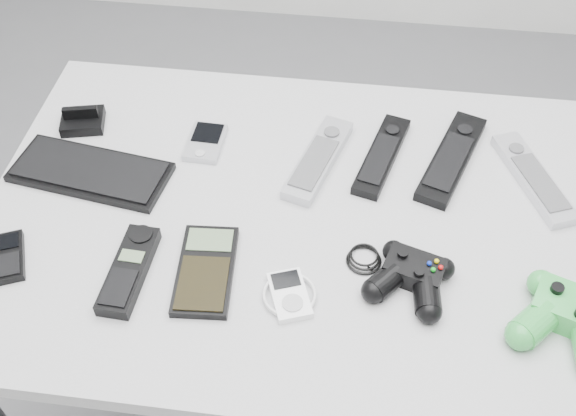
# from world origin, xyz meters

# --- Properties ---
(floor) EXTENTS (3.50, 3.50, 0.00)m
(floor) POSITION_xyz_m (0.00, 0.00, 0.00)
(floor) COLOR slate
(floor) RESTS_ON ground
(desk) EXTENTS (1.16, 0.74, 0.77)m
(desk) POSITION_xyz_m (-0.04, -0.09, 0.71)
(desk) COLOR #A1A1A3
(desk) RESTS_ON floor
(pda_keyboard) EXTENTS (0.29, 0.16, 0.02)m
(pda_keyboard) POSITION_xyz_m (-0.46, -0.05, 0.78)
(pda_keyboard) COLOR black
(pda_keyboard) RESTS_ON desk
(dock_bracket) EXTENTS (0.09, 0.09, 0.04)m
(dock_bracket) POSITION_xyz_m (-0.52, 0.08, 0.80)
(dock_bracket) COLOR black
(dock_bracket) RESTS_ON desk
(pda) EXTENTS (0.07, 0.10, 0.02)m
(pda) POSITION_xyz_m (-0.28, 0.06, 0.78)
(pda) COLOR #AFB0B6
(pda) RESTS_ON desk
(remote_silver_a) EXTENTS (0.11, 0.23, 0.02)m
(remote_silver_a) POSITION_xyz_m (-0.06, 0.04, 0.79)
(remote_silver_a) COLOR #AFB0B6
(remote_silver_a) RESTS_ON desk
(remote_black_a) EXTENTS (0.10, 0.22, 0.02)m
(remote_black_a) POSITION_xyz_m (0.05, 0.06, 0.79)
(remote_black_a) COLOR black
(remote_black_a) RESTS_ON desk
(remote_black_b) EXTENTS (0.14, 0.25, 0.02)m
(remote_black_b) POSITION_xyz_m (0.18, 0.07, 0.79)
(remote_black_b) COLOR black
(remote_black_b) RESTS_ON desk
(remote_silver_b) EXTENTS (0.13, 0.23, 0.02)m
(remote_silver_b) POSITION_xyz_m (0.32, 0.04, 0.79)
(remote_silver_b) COLOR #BAB9C1
(remote_silver_b) RESTS_ON desk
(mobile_phone) EXTENTS (0.08, 0.11, 0.02)m
(mobile_phone) POSITION_xyz_m (-0.53, -0.25, 0.78)
(mobile_phone) COLOR black
(mobile_phone) RESTS_ON desk
(cordless_handset) EXTENTS (0.06, 0.17, 0.03)m
(cordless_handset) POSITION_xyz_m (-0.33, -0.25, 0.79)
(cordless_handset) COLOR black
(cordless_handset) RESTS_ON desk
(calculator) EXTENTS (0.10, 0.18, 0.02)m
(calculator) POSITION_xyz_m (-0.21, -0.23, 0.78)
(calculator) COLOR black
(calculator) RESTS_ON desk
(mp3_player) EXTENTS (0.11, 0.11, 0.02)m
(mp3_player) POSITION_xyz_m (-0.08, -0.26, 0.78)
(mp3_player) COLOR white
(mp3_player) RESTS_ON desk
(controller_black) EXTENTS (0.24, 0.19, 0.04)m
(controller_black) POSITION_xyz_m (0.11, -0.21, 0.80)
(controller_black) COLOR black
(controller_black) RESTS_ON desk
(controller_green) EXTENTS (0.20, 0.20, 0.05)m
(controller_green) POSITION_xyz_m (0.33, -0.26, 0.80)
(controller_green) COLOR green
(controller_green) RESTS_ON desk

